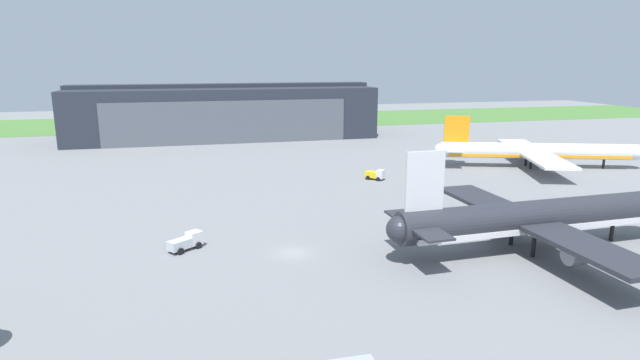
# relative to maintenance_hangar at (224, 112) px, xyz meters

# --- Properties ---
(ground_plane) EXTENTS (440.00, 440.00, 0.00)m
(ground_plane) POSITION_rel_maintenance_hangar_xyz_m (1.78, -109.31, -8.29)
(ground_plane) COLOR slate
(grass_field_strip) EXTENTS (440.00, 56.00, 0.08)m
(grass_field_strip) POSITION_rel_maintenance_hangar_xyz_m (1.78, 44.31, -8.25)
(grass_field_strip) COLOR #487936
(grass_field_strip) RESTS_ON ground_plane
(maintenance_hangar) EXTENTS (95.98, 29.87, 17.49)m
(maintenance_hangar) POSITION_rel_maintenance_hangar_xyz_m (0.00, 0.00, 0.00)
(maintenance_hangar) COLOR #232833
(maintenance_hangar) RESTS_ON ground_plane
(airliner_near_right) EXTENTS (42.88, 38.50, 14.30)m
(airliner_near_right) POSITION_rel_maintenance_hangar_xyz_m (33.44, -115.76, -3.82)
(airliner_near_right) COLOR #282B33
(airliner_near_right) RESTS_ON ground_plane
(airliner_far_right) EXTENTS (46.11, 38.87, 12.11)m
(airliner_far_right) POSITION_rel_maintenance_hangar_xyz_m (68.52, -68.06, -4.43)
(airliner_far_right) COLOR silver
(airliner_far_right) RESTS_ON ground_plane
(pushback_tractor) EXTENTS (3.28, 5.33, 2.20)m
(pushback_tractor) POSITION_rel_maintenance_hangar_xyz_m (34.58, -80.69, -7.01)
(pushback_tractor) COLOR #2D2D33
(pushback_tractor) RESTS_ON ground_plane
(stair_truck) EXTENTS (4.01, 4.08, 2.25)m
(stair_truck) POSITION_rel_maintenance_hangar_xyz_m (27.07, -71.26, -7.16)
(stair_truck) COLOR silver
(stair_truck) RESTS_ON ground_plane
(baggage_tug) EXTENTS (4.90, 4.23, 2.23)m
(baggage_tug) POSITION_rel_maintenance_hangar_xyz_m (-11.97, -104.63, -7.14)
(baggage_tug) COLOR silver
(baggage_tug) RESTS_ON ground_plane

